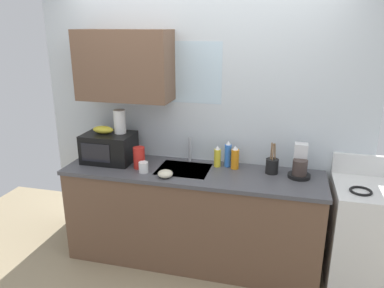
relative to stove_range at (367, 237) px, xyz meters
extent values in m
cube|color=silver|center=(-1.50, 0.35, 0.79)|extent=(3.08, 0.10, 2.50)
cube|color=brown|center=(-2.16, 0.14, 1.33)|extent=(0.86, 0.32, 0.62)
cube|color=silver|center=(-1.58, 0.31, 1.27)|extent=(0.56, 0.02, 0.55)
cube|color=brown|center=(-1.50, 0.00, -0.03)|extent=(2.28, 0.60, 0.86)
cube|color=#4C4C51|center=(-1.50, 0.00, 0.42)|extent=(2.31, 0.63, 0.03)
cube|color=#9EA0A5|center=(-1.58, 0.02, 0.37)|extent=(0.46, 0.38, 0.14)
cylinder|color=#B2B5BA|center=(-1.58, 0.24, 0.56)|extent=(0.03, 0.03, 0.24)
cube|color=white|center=(0.00, 0.00, -0.01)|extent=(0.60, 0.60, 0.90)
torus|color=black|center=(-0.12, -0.10, 0.45)|extent=(0.17, 0.17, 0.02)
cube|color=white|center=(0.00, 0.28, 0.53)|extent=(0.60, 0.04, 0.18)
cube|color=black|center=(-2.32, 0.05, 0.58)|extent=(0.46, 0.34, 0.27)
cube|color=black|center=(-2.37, -0.13, 0.58)|extent=(0.28, 0.01, 0.17)
ellipsoid|color=gold|center=(-2.37, 0.05, 0.75)|extent=(0.20, 0.11, 0.07)
cylinder|color=white|center=(-2.22, 0.10, 0.82)|extent=(0.11, 0.11, 0.22)
cylinder|color=black|center=(-0.58, 0.08, 0.46)|extent=(0.19, 0.19, 0.03)
cylinder|color=#3F332D|center=(-0.58, 0.07, 0.54)|extent=(0.12, 0.12, 0.13)
cube|color=silver|center=(-0.58, 0.15, 0.59)|extent=(0.11, 0.09, 0.26)
cylinder|color=yellow|center=(-1.30, 0.16, 0.52)|extent=(0.06, 0.06, 0.16)
cone|color=white|center=(-1.30, 0.16, 0.62)|extent=(0.05, 0.05, 0.04)
cylinder|color=blue|center=(-1.21, 0.19, 0.55)|extent=(0.06, 0.06, 0.21)
cone|color=white|center=(-1.21, 0.19, 0.67)|extent=(0.05, 0.05, 0.04)
cylinder|color=orange|center=(-1.14, 0.15, 0.53)|extent=(0.07, 0.07, 0.18)
cone|color=white|center=(-1.14, 0.15, 0.64)|extent=(0.05, 0.05, 0.04)
cylinder|color=red|center=(-1.98, -0.05, 0.54)|extent=(0.10, 0.10, 0.19)
cylinder|color=white|center=(-1.90, -0.14, 0.49)|extent=(0.08, 0.08, 0.09)
cylinder|color=black|center=(-0.81, 0.12, 0.51)|extent=(0.11, 0.11, 0.13)
cylinder|color=olive|center=(-0.82, 0.12, 0.60)|extent=(0.01, 0.02, 0.24)
cylinder|color=olive|center=(-0.79, 0.13, 0.60)|extent=(0.03, 0.03, 0.23)
cylinder|color=olive|center=(-0.81, 0.10, 0.60)|extent=(0.01, 0.03, 0.24)
ellipsoid|color=beige|center=(-1.68, -0.20, 0.47)|extent=(0.13, 0.13, 0.06)
camera|label=1|loc=(-0.74, -2.97, 1.68)|focal=34.72mm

